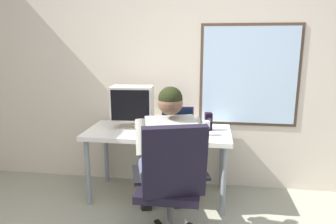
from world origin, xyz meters
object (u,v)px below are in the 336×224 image
Objects in this scene: desk at (158,137)px; laptop at (177,124)px; office_chair at (172,178)px; wine_glass at (206,126)px; desk_speaker at (208,122)px; crt_monitor at (132,104)px; person_seated at (168,156)px.

laptop reaches higher than desk.
office_chair reaches higher than wine_glass.
desk_speaker is at bearing 84.46° from wine_glass.
desk_speaker is (0.50, 0.08, 0.16)m from desk.
crt_monitor is at bearing -176.18° from laptop.
crt_monitor is at bearing 121.97° from office_chair.
desk is at bearing 108.09° from person_seated.
person_seated is 2.89× the size of crt_monitor.
desk_speaker is at bearing 4.38° from laptop.
crt_monitor is (-0.44, 0.56, 0.32)m from person_seated.
laptop is 2.01× the size of desk_speaker.
office_chair is 5.87× the size of desk_speaker.
office_chair is 2.92× the size of laptop.
desk is 1.40× the size of office_chair.
person_seated is at bearing -91.33° from laptop.
office_chair is 7.26× the size of wine_glass.
desk is at bearing -170.54° from desk_speaker.
desk is 3.30× the size of crt_monitor.
desk_speaker is (0.77, 0.05, -0.17)m from crt_monitor.
laptop is (-0.06, 0.85, 0.20)m from office_chair.
person_seated is at bearing -117.84° from desk_speaker.
crt_monitor is 0.50m from laptop.
person_seated reaches higher than office_chair.
laptop is at bearing 17.55° from desk.
desk is at bearing -6.04° from crt_monitor.
office_chair is at bearing -106.03° from desk_speaker.
person_seated reaches higher than desk_speaker.
person_seated is 0.60m from laptop.
wine_glass is (0.75, -0.14, -0.16)m from crt_monitor.
desk is 0.83m from office_chair.
office_chair is 0.28m from person_seated.
laptop is (0.19, 0.06, 0.13)m from desk.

